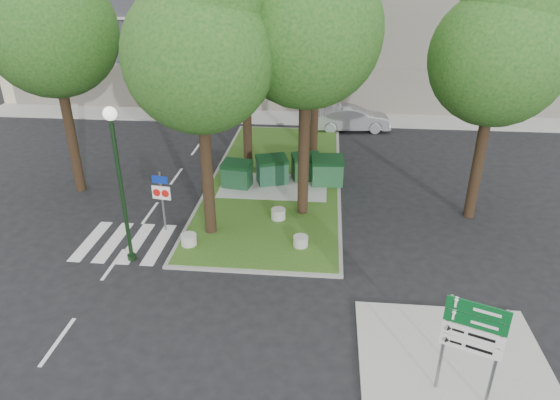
# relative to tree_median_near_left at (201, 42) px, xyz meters

# --- Properties ---
(ground) EXTENTS (120.00, 120.00, 0.00)m
(ground) POSITION_rel_tree_median_near_left_xyz_m (1.41, -2.56, -7.32)
(ground) COLOR black
(ground) RESTS_ON ground
(median_island) EXTENTS (6.00, 16.00, 0.12)m
(median_island) POSITION_rel_tree_median_near_left_xyz_m (1.91, 5.44, -7.26)
(median_island) COLOR #274E16
(median_island) RESTS_ON ground
(median_kerb) EXTENTS (6.30, 16.30, 0.10)m
(median_kerb) POSITION_rel_tree_median_near_left_xyz_m (1.91, 5.44, -7.27)
(median_kerb) COLOR gray
(median_kerb) RESTS_ON ground
(sidewalk_corner) EXTENTS (5.00, 4.00, 0.12)m
(sidewalk_corner) POSITION_rel_tree_median_near_left_xyz_m (7.91, -6.06, -7.26)
(sidewalk_corner) COLOR #999993
(sidewalk_corner) RESTS_ON ground
(building_sidewalk) EXTENTS (42.00, 3.00, 0.12)m
(building_sidewalk) POSITION_rel_tree_median_near_left_xyz_m (1.41, 15.94, -7.26)
(building_sidewalk) COLOR #999993
(building_sidewalk) RESTS_ON ground
(zebra_crossing) EXTENTS (5.00, 3.00, 0.01)m
(zebra_crossing) POSITION_rel_tree_median_near_left_xyz_m (-2.34, -1.06, -7.31)
(zebra_crossing) COLOR silver
(zebra_crossing) RESTS_ON ground
(tree_median_near_left) EXTENTS (5.20, 5.20, 10.53)m
(tree_median_near_left) POSITION_rel_tree_median_near_left_xyz_m (0.00, 0.00, 0.00)
(tree_median_near_left) COLOR black
(tree_median_near_left) RESTS_ON ground
(tree_median_near_right) EXTENTS (5.60, 5.60, 11.46)m
(tree_median_near_right) POSITION_rel_tree_median_near_left_xyz_m (3.50, 2.00, 0.67)
(tree_median_near_right) COLOR black
(tree_median_near_right) RESTS_ON ground
(tree_median_mid) EXTENTS (4.80, 4.80, 9.99)m
(tree_median_mid) POSITION_rel_tree_median_near_left_xyz_m (0.50, 6.50, -0.34)
(tree_median_mid) COLOR black
(tree_median_mid) RESTS_ON ground
(tree_street_left) EXTENTS (5.40, 5.40, 11.00)m
(tree_street_left) POSITION_rel_tree_median_near_left_xyz_m (-7.00, 3.50, 0.33)
(tree_street_left) COLOR black
(tree_street_left) RESTS_ON ground
(tree_street_right) EXTENTS (5.00, 5.00, 10.06)m
(tree_street_right) POSITION_rel_tree_median_near_left_xyz_m (10.50, 2.50, -0.33)
(tree_street_right) COLOR black
(tree_street_right) RESTS_ON ground
(dumpster_a) EXTENTS (1.48, 1.15, 1.25)m
(dumpster_a) POSITION_rel_tree_median_near_left_xyz_m (0.20, 4.31, -6.60)
(dumpster_a) COLOR #0E331A
(dumpster_a) RESTS_ON median_island
(dumpster_b) EXTENTS (1.68, 1.42, 1.33)m
(dumpster_b) POSITION_rel_tree_median_near_left_xyz_m (1.80, 4.88, -6.56)
(dumpster_b) COLOR #113D25
(dumpster_b) RESTS_ON median_island
(dumpster_c) EXTENTS (1.56, 1.27, 1.26)m
(dumpster_c) POSITION_rel_tree_median_near_left_xyz_m (3.40, 5.52, -6.59)
(dumpster_c) COLOR #103615
(dumpster_c) RESTS_ON median_island
(dumpster_d) EXTENTS (1.56, 1.15, 1.38)m
(dumpster_d) POSITION_rel_tree_median_near_left_xyz_m (4.41, 4.99, -6.54)
(dumpster_d) COLOR #154523
(dumpster_d) RESTS_ON median_island
(bollard_left) EXTENTS (0.59, 0.59, 0.42)m
(bollard_left) POSITION_rel_tree_median_near_left_xyz_m (-0.69, -1.15, -6.99)
(bollard_left) COLOR #AEAFA9
(bollard_left) RESTS_ON median_island
(bollard_right) EXTENTS (0.55, 0.55, 0.39)m
(bollard_right) POSITION_rel_tree_median_near_left_xyz_m (3.50, -0.86, -7.00)
(bollard_right) COLOR #A2A19D
(bollard_right) RESTS_ON median_island
(bollard_mid) EXTENTS (0.59, 0.59, 0.42)m
(bollard_mid) POSITION_rel_tree_median_near_left_xyz_m (2.45, 1.23, -6.98)
(bollard_mid) COLOR #A09F9A
(bollard_mid) RESTS_ON median_island
(litter_bin) EXTENTS (0.38, 0.38, 0.67)m
(litter_bin) POSITION_rel_tree_median_near_left_xyz_m (4.61, 7.01, -6.86)
(litter_bin) COLOR gold
(litter_bin) RESTS_ON median_island
(street_lamp) EXTENTS (0.45, 0.45, 5.64)m
(street_lamp) POSITION_rel_tree_median_near_left_xyz_m (-2.53, -2.19, -3.77)
(street_lamp) COLOR black
(street_lamp) RESTS_ON ground
(traffic_sign_pole) EXTENTS (0.75, 0.15, 2.52)m
(traffic_sign_pole) POSITION_rel_tree_median_near_left_xyz_m (-1.97, 0.04, -5.70)
(traffic_sign_pole) COLOR slate
(traffic_sign_pole) RESTS_ON ground
(directional_sign) EXTENTS (1.31, 0.56, 2.80)m
(directional_sign) POSITION_rel_tree_median_near_left_xyz_m (7.83, -7.56, -5.34)
(directional_sign) COLOR slate
(directional_sign) RESTS_ON sidewalk_corner
(car_white) EXTENTS (3.95, 1.94, 1.30)m
(car_white) POSITION_rel_tree_median_near_left_xyz_m (-5.44, 15.12, -6.67)
(car_white) COLOR white
(car_white) RESTS_ON ground
(car_silver) EXTENTS (4.81, 2.03, 1.54)m
(car_silver) POSITION_rel_tree_median_near_left_xyz_m (5.89, 13.75, -6.55)
(car_silver) COLOR #999BA0
(car_silver) RESTS_ON ground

